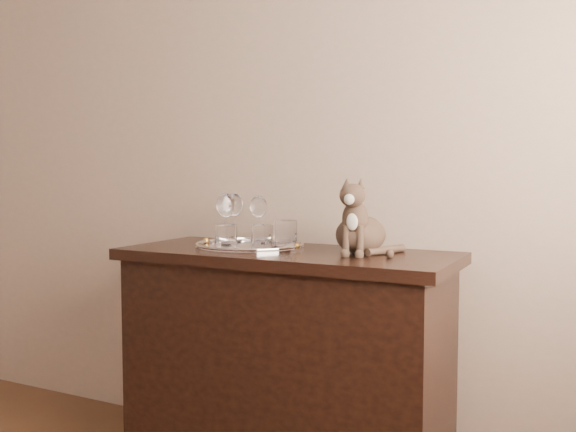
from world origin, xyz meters
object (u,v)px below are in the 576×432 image
Objects in this scene: tray at (250,247)px; cat at (361,216)px; tumbler_b at (226,237)px; wine_glass_b at (258,219)px; wine_glass_c at (226,219)px; tumbler_a at (262,237)px; tumbler_c at (285,234)px; sideboard at (286,367)px; wine_glass_a at (234,218)px.

tray is 1.53× the size of cat.
tumbler_b reaches higher than tray.
tray is 2.22× the size of wine_glass_b.
wine_glass_b is 0.94× the size of wine_glass_c.
tumbler_b is (-0.12, -0.04, -0.00)m from tumbler_a.
wine_glass_b is 0.69× the size of cat.
wine_glass_c reaches higher than wine_glass_b.
tray is at bearing 140.15° from tumbler_a.
tumbler_c is (0.17, -0.10, -0.04)m from wine_glass_b.
wine_glass_b is at bearing 122.69° from tumbler_a.
tumbler_c is at bearing 178.15° from cat.
tumbler_b is (0.01, -0.24, -0.05)m from wine_glass_b.
tumbler_b is (0.08, -0.13, -0.05)m from wine_glass_c.
cat is (0.27, 0.04, 0.56)m from sideboard.
tray is 0.17m from wine_glass_a.
tumbler_b is at bearing -88.68° from wine_glass_b.
wine_glass_c is 1.98× the size of tumbler_c.
tumbler_a is at bearing -57.31° from wine_glass_b.
tumbler_b is at bearing -56.86° from wine_glass_c.
tumbler_c is (0.16, 0.14, 0.01)m from tumbler_b.
cat reaches higher than tray.
tumbler_a is (0.13, -0.20, -0.05)m from wine_glass_b.
cat is at bearing 3.80° from tray.
tray is 0.13m from tumbler_a.
wine_glass_a is 0.10m from wine_glass_b.
wine_glass_b is at bearing 104.53° from tray.
tumbler_a is at bearing 18.74° from tumbler_b.
tray reaches higher than sideboard.
tumbler_c is at bearing 65.53° from tumbler_a.
tumbler_b is 0.21m from tumbler_c.
wine_glass_a is at bearing 165.76° from tumbler_c.
wine_glass_b is at bearing 164.06° from cat.
cat reaches higher than wine_glass_c.
sideboard is 6.65× the size of wine_glass_b.
wine_glass_c is 2.23× the size of tumbler_a.
tumbler_c is (-0.02, 0.03, 0.48)m from sideboard.
sideboard is 0.48m from tumbler_a.
tumbler_b is (0.09, -0.20, -0.05)m from wine_glass_a.
wine_glass_c reaches higher than wine_glass_a.
tumbler_c is at bearing -31.42° from wine_glass_b.
tumbler_c is at bearing 39.47° from tumbler_b.
tray is 0.15m from tumbler_c.
wine_glass_c is at bearing -177.89° from tumbler_c.
wine_glass_c reaches higher than tumbler_a.
tumbler_b is 0.33× the size of cat.
sideboard is 0.57m from wine_glass_b.
cat is at bearing 18.46° from tumbler_a.
cat reaches higher than tumbler_a.
wine_glass_b reaches higher than tray.
wine_glass_a is at bearing 169.84° from cat.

